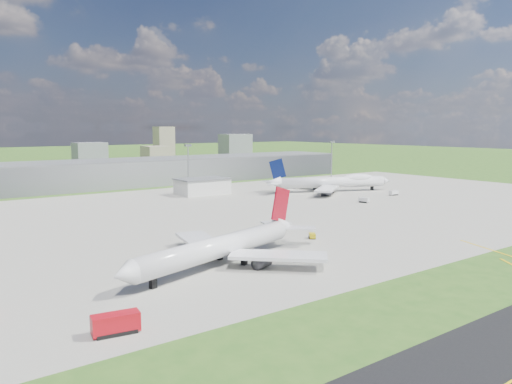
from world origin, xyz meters
TOP-DOWN VIEW (x-y plane):
  - ground at (0.00, 150.00)m, footprint 1400.00×1400.00m
  - apron at (10.00, 40.00)m, footprint 360.00×190.00m
  - terminal at (0.00, 165.00)m, footprint 300.00×42.00m
  - ops_building at (10.00, 100.00)m, footprint 26.00×16.00m
  - mast_center at (10.00, 115.00)m, footprint 3.50×2.00m
  - mast_east at (120.00, 115.00)m, footprint 3.50×2.00m
  - airliner_red_twin at (-54.87, -21.50)m, footprint 64.56×49.25m
  - airliner_blue_quad at (72.80, 67.23)m, footprint 68.00×51.66m
  - fire_truck at (-93.14, -46.86)m, footprint 8.39×4.23m
  - tug_yellow at (-15.91, -12.53)m, footprint 3.42×3.74m
  - van_white_near at (55.37, 28.92)m, footprint 3.11×5.07m
  - van_white_far at (87.39, 36.98)m, footprint 5.12×2.74m
  - bldg_c at (20.00, 310.00)m, footprint 26.00×20.00m
  - bldg_ce at (100.00, 350.00)m, footprint 22.00×24.00m
  - bldg_e at (180.00, 320.00)m, footprint 30.00×22.00m
  - bldg_tall_e at (140.00, 410.00)m, footprint 20.00×18.00m
  - tree_c at (-20.00, 280.00)m, footprint 8.10×8.10m
  - tree_e at (70.00, 275.00)m, footprint 7.65×7.65m
  - tree_far_e at (160.00, 285.00)m, footprint 6.30×6.30m

SIDE VIEW (x-z plane):
  - ground at x=0.00m, z-range 0.00..0.00m
  - apron at x=10.00m, z-range 0.00..0.08m
  - tug_yellow at x=-15.91m, z-range 0.04..1.70m
  - van_white_near at x=55.37m, z-range 0.01..2.44m
  - van_white_far at x=87.39m, z-range 0.01..2.57m
  - fire_truck at x=-93.14m, z-range -0.01..3.55m
  - ops_building at x=10.00m, z-range 0.00..8.00m
  - tree_far_e at x=160.00m, z-range 0.68..8.38m
  - airliner_red_twin at x=-54.87m, z-range -4.23..13.86m
  - airliner_blue_quad at x=72.80m, z-range -4.16..14.58m
  - tree_e at x=70.00m, z-range 0.84..10.19m
  - tree_c at x=-20.00m, z-range 0.89..10.79m
  - terminal at x=0.00m, z-range 0.00..15.00m
  - bldg_ce at x=100.00m, z-range 0.00..16.00m
  - bldg_c at x=20.00m, z-range 0.00..22.00m
  - bldg_e at x=180.00m, z-range 0.00..28.00m
  - mast_center at x=10.00m, z-range 4.76..30.66m
  - mast_east at x=120.00m, z-range 4.76..30.66m
  - bldg_tall_e at x=140.00m, z-range 0.00..36.00m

